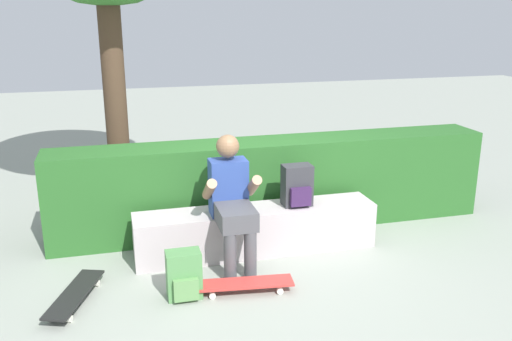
# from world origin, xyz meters

# --- Properties ---
(ground_plane) EXTENTS (24.00, 24.00, 0.00)m
(ground_plane) POSITION_xyz_m (0.00, 0.00, 0.00)
(ground_plane) COLOR gray
(bench_main) EXTENTS (2.32, 0.41, 0.44)m
(bench_main) POSITION_xyz_m (0.00, 0.33, 0.22)
(bench_main) COLOR #B7AAAC
(bench_main) RESTS_ON ground
(person_skater) EXTENTS (0.49, 0.62, 1.19)m
(person_skater) POSITION_xyz_m (-0.28, 0.12, 0.64)
(person_skater) COLOR #2D4793
(person_skater) RESTS_ON ground
(skateboard_near_person) EXTENTS (0.82, 0.29, 0.09)m
(skateboard_near_person) POSITION_xyz_m (-0.29, -0.42, 0.07)
(skateboard_near_person) COLOR #BC3833
(skateboard_near_person) RESTS_ON ground
(skateboard_beside_bench) EXTENTS (0.47, 0.82, 0.09)m
(skateboard_beside_bench) POSITION_xyz_m (-1.66, -0.24, 0.07)
(skateboard_beside_bench) COLOR black
(skateboard_beside_bench) RESTS_ON ground
(backpack_on_bench) EXTENTS (0.28, 0.23, 0.40)m
(backpack_on_bench) POSITION_xyz_m (0.40, 0.32, 0.64)
(backpack_on_bench) COLOR #333338
(backpack_on_bench) RESTS_ON bench_main
(backpack_on_ground) EXTENTS (0.28, 0.23, 0.40)m
(backpack_on_ground) POSITION_xyz_m (-0.79, -0.38, 0.19)
(backpack_on_ground) COLOR #51894C
(backpack_on_ground) RESTS_ON ground
(hedge_row) EXTENTS (4.65, 0.52, 0.95)m
(hedge_row) POSITION_xyz_m (0.35, 0.91, 0.48)
(hedge_row) COLOR #275D24
(hedge_row) RESTS_ON ground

